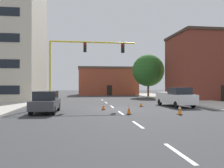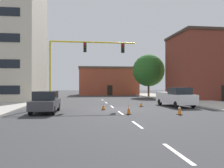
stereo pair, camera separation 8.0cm
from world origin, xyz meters
name	(u,v)px [view 1 (the left image)]	position (x,y,z in m)	size (l,w,h in m)	color
ground_plane	(115,109)	(0.00, 0.00, 0.00)	(160.00, 160.00, 0.00)	#38383A
sidewalk_left	(9,103)	(-11.68, 8.00, 0.07)	(6.00, 56.00, 0.14)	#B2ADA3
sidewalk_right	(193,101)	(11.68, 8.00, 0.07)	(6.00, 56.00, 0.14)	#B2ADA3
lane_stripe_seg_0	(179,153)	(0.00, -14.00, 0.00)	(0.16, 2.40, 0.01)	silver
lane_stripe_seg_1	(138,125)	(0.00, -8.50, 0.00)	(0.16, 2.40, 0.01)	silver
lane_stripe_seg_2	(121,113)	(0.00, -3.00, 0.00)	(0.16, 2.40, 0.01)	silver
lane_stripe_seg_3	(112,107)	(0.00, 2.50, 0.00)	(0.16, 2.40, 0.01)	silver
lane_stripe_seg_4	(106,103)	(0.00, 8.00, 0.00)	(0.16, 2.40, 0.01)	silver
lane_stripe_seg_5	(102,100)	(0.00, 13.50, 0.00)	(0.16, 2.40, 0.01)	silver
building_brick_center	(107,81)	(2.93, 32.41, 3.15)	(13.47, 8.44, 6.28)	brown
building_row_right	(207,67)	(16.74, 13.19, 5.16)	(10.97, 9.28, 10.29)	brown
traffic_signal_gantry	(63,84)	(-5.03, 3.23, 2.29)	(9.86, 1.20, 6.83)	yellow
tree_right_far	(148,70)	(9.24, 20.57, 4.95)	(5.94, 5.94, 7.93)	#4C3823
pickup_truck_white	(176,97)	(6.62, 1.81, 0.97)	(2.52, 5.57, 1.99)	white
sedan_dark_gray_near_left	(46,102)	(-5.96, -2.07, 0.89)	(1.95, 4.54, 1.74)	#3D3D42
traffic_cone_roadside_a	(141,104)	(3.02, 2.14, 0.30)	(0.36, 0.36, 0.61)	black
traffic_cone_roadside_b	(129,109)	(0.45, -3.95, 0.38)	(0.36, 0.36, 0.77)	black
traffic_cone_roadside_c	(103,106)	(-1.16, -0.46, 0.30)	(0.36, 0.36, 0.61)	black
traffic_cone_roadside_d	(180,110)	(4.19, -4.66, 0.38)	(0.36, 0.36, 0.78)	black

